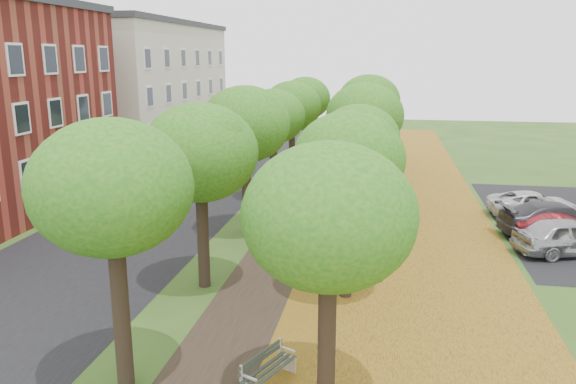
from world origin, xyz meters
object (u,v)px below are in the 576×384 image
at_px(car_silver, 569,236).
at_px(car_white, 535,205).
at_px(bench, 268,369).
at_px(car_grey, 558,220).
at_px(car_red, 563,229).

distance_m(car_silver, car_white, 5.41).
distance_m(bench, car_grey, 16.73).
bearing_deg(car_silver, car_red, -23.85).
bearing_deg(car_red, bench, 140.87).
distance_m(car_red, car_grey, 1.08).
bearing_deg(bench, car_red, -14.46).
relative_size(bench, car_grey, 0.34).
bearing_deg(car_red, car_white, 1.84).
height_order(car_red, car_grey, car_grey).
distance_m(car_silver, car_grey, 2.40).
height_order(bench, car_white, car_white).
bearing_deg(car_red, car_silver, 174.27).
height_order(car_silver, car_red, car_silver).
xyz_separation_m(car_silver, car_red, (0.13, 1.31, -0.10)).
xyz_separation_m(car_silver, car_white, (0.00, 5.41, -0.12)).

